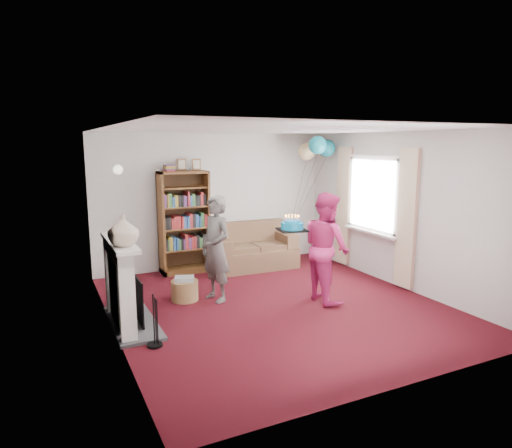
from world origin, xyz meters
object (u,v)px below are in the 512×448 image
bookcase (183,223)px  sofa (251,250)px  person_magenta (326,247)px  birthday_cake (292,226)px  person_striped (216,249)px

bookcase → sofa: (1.24, -0.24, -0.58)m
person_magenta → sofa: bearing=7.3°
birthday_cake → sofa: bearing=82.3°
person_striped → person_magenta: 1.62m
birthday_cake → bookcase: bearing=113.9°
person_magenta → birthday_cake: 0.60m
bookcase → sofa: bookcase is taller
sofa → birthday_cake: birthday_cake is taller
sofa → person_magenta: size_ratio=0.97×
bookcase → person_magenta: bookcase is taller
person_magenta → birthday_cake: size_ratio=4.15×
sofa → person_magenta: person_magenta is taller
person_striped → person_magenta: (1.47, -0.70, 0.02)m
person_striped → birthday_cake: bearing=47.8°
person_striped → birthday_cake: 1.17m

